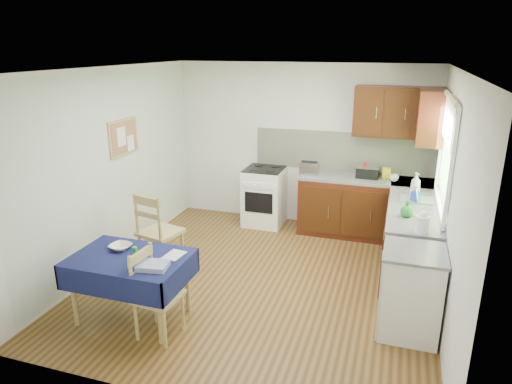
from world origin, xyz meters
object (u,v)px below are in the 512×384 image
(chair_near, at_px, (154,291))
(sandwich_press, at_px, (368,171))
(dish_rack, at_px, (417,199))
(dining_table, at_px, (130,266))
(kettle, at_px, (422,223))
(chair_far, at_px, (157,229))
(toaster, at_px, (309,168))

(chair_near, distance_m, sandwich_press, 3.66)
(chair_near, height_order, dish_rack, dish_rack)
(chair_near, bearing_deg, dining_table, 68.79)
(chair_near, relative_size, kettle, 3.76)
(dining_table, bearing_deg, sandwich_press, 69.37)
(chair_far, height_order, dish_rack, dish_rack)
(dining_table, bearing_deg, kettle, 35.15)
(chair_far, height_order, chair_near, chair_far)
(chair_near, xyz_separation_m, toaster, (0.89, 3.07, 0.52))
(chair_far, relative_size, chair_near, 1.15)
(sandwich_press, bearing_deg, chair_near, -122.04)
(chair_far, relative_size, kettle, 4.34)
(toaster, xyz_separation_m, dish_rack, (1.51, -0.76, -0.07))
(sandwich_press, distance_m, dish_rack, 1.11)
(chair_far, height_order, kettle, kettle)
(chair_far, bearing_deg, kettle, -166.33)
(dining_table, distance_m, dish_rack, 3.50)
(dining_table, height_order, sandwich_press, sandwich_press)
(dining_table, distance_m, kettle, 3.02)
(dining_table, height_order, chair_far, chair_far)
(chair_far, distance_m, dish_rack, 3.25)
(dining_table, bearing_deg, toaster, 80.64)
(kettle, bearing_deg, sandwich_press, 109.91)
(sandwich_press, bearing_deg, toaster, -175.33)
(sandwich_press, relative_size, kettle, 1.32)
(dining_table, xyz_separation_m, sandwich_press, (2.09, 3.01, 0.39))
(chair_near, xyz_separation_m, sandwich_press, (1.72, 3.19, 0.51))
(toaster, bearing_deg, chair_near, -81.43)
(dining_table, distance_m, chair_near, 0.43)
(toaster, distance_m, sandwich_press, 0.84)
(dining_table, relative_size, kettle, 4.89)
(dining_table, height_order, dish_rack, dish_rack)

